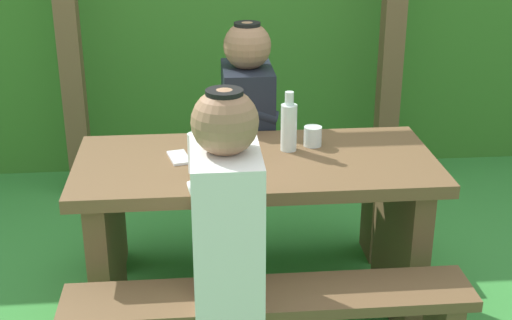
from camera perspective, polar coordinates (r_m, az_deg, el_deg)
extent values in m
plane|color=#388939|center=(3.12, 0.00, -12.40)|extent=(12.00, 12.00, 0.00)
cube|color=brown|center=(2.79, 0.00, -0.42)|extent=(1.40, 0.64, 0.05)
cube|color=brown|center=(2.96, -11.75, -7.33)|extent=(0.08, 0.54, 0.68)
cube|color=brown|center=(3.05, 11.37, -6.34)|extent=(0.08, 0.54, 0.68)
cube|color=brown|center=(2.47, 1.06, -10.89)|extent=(1.40, 0.24, 0.04)
cube|color=brown|center=(3.36, -0.77, -1.54)|extent=(1.40, 0.24, 0.04)
cube|color=brown|center=(3.46, -11.07, -5.24)|extent=(0.07, 0.22, 0.40)
cube|color=brown|center=(3.55, 9.32, -4.44)|extent=(0.07, 0.22, 0.40)
cube|color=white|center=(2.32, -2.35, -5.26)|extent=(0.22, 0.34, 0.52)
sphere|color=#936B4C|center=(2.18, -2.49, 3.04)|extent=(0.21, 0.21, 0.21)
cylinder|color=black|center=(2.15, -2.53, 5.28)|extent=(0.12, 0.12, 0.02)
cylinder|color=white|center=(2.40, -2.56, -1.52)|extent=(0.25, 0.07, 0.15)
cube|color=black|center=(3.25, -0.67, 2.98)|extent=(0.22, 0.34, 0.52)
sphere|color=#936B4C|center=(3.15, -0.70, 9.07)|extent=(0.21, 0.21, 0.21)
cylinder|color=black|center=(3.14, -0.71, 10.66)|extent=(0.12, 0.12, 0.02)
cylinder|color=black|center=(3.09, -0.48, 3.95)|extent=(0.25, 0.07, 0.15)
cylinder|color=silver|center=(2.91, 4.53, 1.90)|extent=(0.07, 0.07, 0.08)
cylinder|color=silver|center=(2.84, 2.63, 2.59)|extent=(0.06, 0.06, 0.19)
cylinder|color=silver|center=(2.80, 2.67, 4.92)|extent=(0.04, 0.04, 0.05)
cylinder|color=silver|center=(2.64, -4.83, 0.55)|extent=(0.06, 0.06, 0.15)
cylinder|color=silver|center=(2.60, -4.91, 2.79)|extent=(0.02, 0.02, 0.07)
cube|color=silver|center=(2.80, -6.15, 0.20)|extent=(0.10, 0.15, 0.01)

